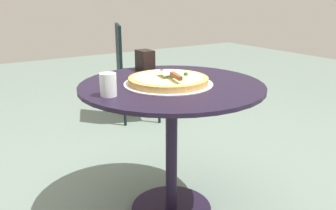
{
  "coord_description": "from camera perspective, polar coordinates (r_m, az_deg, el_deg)",
  "views": [
    {
      "loc": [
        -0.88,
        -1.32,
        1.1
      ],
      "look_at": [
        -0.02,
        0.0,
        0.6
      ],
      "focal_mm": 36.71,
      "sensor_mm": 36.0,
      "label": 1
    }
  ],
  "objects": [
    {
      "name": "drinking_cup",
      "position": [
        1.44,
        -9.91,
        3.35
      ],
      "size": [
        0.07,
        0.07,
        0.1
      ],
      "primitive_type": "cylinder",
      "color": "white",
      "rests_on": "patio_table"
    },
    {
      "name": "napkin_dispenser",
      "position": [
        1.93,
        -3.84,
        7.45
      ],
      "size": [
        0.08,
        0.1,
        0.11
      ],
      "primitive_type": "cube",
      "rotation": [
        0.0,
        0.0,
        4.73
      ],
      "color": "black",
      "rests_on": "patio_table"
    },
    {
      "name": "patio_chair_far",
      "position": [
        3.1,
        -6.22,
        6.48
      ],
      "size": [
        0.47,
        0.47,
        0.87
      ],
      "color": "black",
      "rests_on": "ground"
    },
    {
      "name": "ground_plane",
      "position": [
        1.93,
        0.54,
        -17.0
      ],
      "size": [
        10.0,
        10.0,
        0.0
      ],
      "primitive_type": "plane",
      "color": "slate"
    },
    {
      "name": "patio_table",
      "position": [
        1.69,
        0.6,
        -1.8
      ],
      "size": [
        0.88,
        0.88,
        0.7
      ],
      "color": "black",
      "rests_on": "ground"
    },
    {
      "name": "pizza_server",
      "position": [
        1.57,
        0.72,
        5.1
      ],
      "size": [
        0.1,
        0.22,
        0.02
      ],
      "color": "silver",
      "rests_on": "pizza_on_tray"
    },
    {
      "name": "pizza_on_tray",
      "position": [
        1.63,
        0.0,
        4.13
      ],
      "size": [
        0.42,
        0.42,
        0.05
      ],
      "color": "silver",
      "rests_on": "patio_table"
    }
  ]
}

